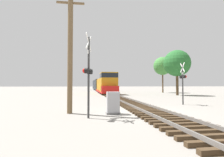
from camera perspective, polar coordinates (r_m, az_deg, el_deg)
ground_plane at (r=12.58m, az=11.38°, el=-10.46°), size 400.00×400.00×0.00m
rail_track_bed at (r=12.56m, az=11.37°, el=-9.85°), size 2.60×160.00×0.31m
freight_train at (r=52.70m, az=-3.82°, el=-2.09°), size 3.10×46.41×4.18m
crossing_signal_near at (r=9.82m, az=-7.81°, el=2.13°), size 0.59×1.00×4.68m
crossing_signal_far at (r=17.63m, az=22.14°, el=-0.24°), size 0.42×1.01×3.93m
relay_cabinet at (r=11.15m, az=0.31°, el=-8.01°), size 0.85×0.64×1.40m
utility_pole at (r=11.82m, az=-13.51°, el=8.56°), size 1.80×0.34×7.84m
tree_far_right at (r=33.41m, az=20.44°, el=4.66°), size 4.71×4.71×8.09m
tree_mid_background at (r=43.83m, az=16.18°, el=3.92°), size 4.33×4.33×8.58m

